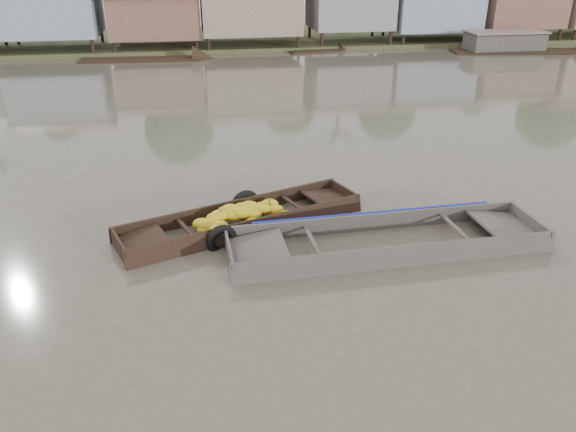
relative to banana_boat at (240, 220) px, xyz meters
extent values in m
plane|color=#514A3E|center=(0.70, -1.84, -0.19)|extent=(120.00, 120.00, 0.00)
cube|color=#384723|center=(0.70, 31.16, -0.19)|extent=(120.00, 12.00, 0.50)
cube|color=#788EA6|center=(-9.80, 27.66, 2.51)|extent=(6.20, 5.20, 3.20)
cube|color=brown|center=(-3.10, 27.66, 2.01)|extent=(5.80, 4.60, 2.70)
cube|color=#89715F|center=(3.20, 27.66, 2.46)|extent=(6.50, 5.30, 3.30)
cube|color=gray|center=(10.20, 27.66, 2.41)|extent=(5.40, 4.70, 2.90)
cube|color=#788EA6|center=(16.20, 27.66, 2.31)|extent=(6.00, 5.00, 3.10)
cube|color=brown|center=(22.70, 27.66, 2.26)|extent=(5.70, 4.90, 2.80)
cylinder|color=#473323|center=(-11.30, 32.16, 2.26)|extent=(0.28, 0.28, 4.90)
cylinder|color=#473323|center=(6.70, 32.16, 2.43)|extent=(0.28, 0.28, 5.25)
cylinder|color=#473323|center=(22.70, 32.16, 2.08)|extent=(0.28, 0.28, 4.55)
cube|color=black|center=(0.07, 0.03, -0.27)|extent=(6.13, 3.19, 0.08)
cube|color=black|center=(-0.16, 0.65, -0.03)|extent=(5.91, 2.29, 0.58)
cube|color=black|center=(0.30, -0.60, -0.03)|extent=(5.91, 2.29, 0.58)
cube|color=black|center=(2.94, 1.07, -0.03)|extent=(0.52, 1.29, 0.55)
cube|color=black|center=(2.44, 0.89, 0.04)|extent=(1.40, 1.46, 0.21)
cube|color=black|center=(-2.80, -1.02, -0.03)|extent=(0.52, 1.29, 0.55)
cube|color=black|center=(-2.30, -0.84, 0.04)|extent=(1.40, 1.46, 0.21)
cube|color=black|center=(-1.30, -0.47, 0.09)|extent=(0.54, 1.26, 0.05)
cube|color=black|center=(1.44, 0.53, 0.09)|extent=(0.54, 1.26, 0.05)
ellipsoid|color=yellow|center=(-0.13, -0.14, 0.21)|extent=(0.55, 0.46, 0.29)
ellipsoid|color=yellow|center=(0.20, 0.48, 0.08)|extent=(0.51, 0.43, 0.27)
ellipsoid|color=yellow|center=(-0.87, -0.38, -0.01)|extent=(0.46, 0.38, 0.24)
ellipsoid|color=yellow|center=(0.18, -0.05, 0.21)|extent=(0.53, 0.44, 0.27)
ellipsoid|color=yellow|center=(0.32, -0.09, 0.16)|extent=(0.51, 0.43, 0.27)
ellipsoid|color=yellow|center=(-0.56, -0.55, 0.03)|extent=(0.58, 0.49, 0.30)
ellipsoid|color=yellow|center=(-0.22, -0.02, 0.30)|extent=(0.56, 0.47, 0.29)
ellipsoid|color=yellow|center=(-0.18, 0.23, 0.13)|extent=(0.48, 0.40, 0.25)
ellipsoid|color=yellow|center=(-0.51, -0.53, 0.02)|extent=(0.57, 0.48, 0.30)
ellipsoid|color=yellow|center=(-0.34, 0.22, 0.17)|extent=(0.47, 0.39, 0.24)
ellipsoid|color=yellow|center=(-0.62, -0.15, 0.17)|extent=(0.50, 0.42, 0.26)
ellipsoid|color=yellow|center=(0.29, -0.28, 0.04)|extent=(0.47, 0.40, 0.25)
ellipsoid|color=yellow|center=(-0.48, -0.11, 0.20)|extent=(0.59, 0.50, 0.31)
ellipsoid|color=yellow|center=(0.03, -0.17, 0.27)|extent=(0.56, 0.47, 0.29)
ellipsoid|color=yellow|center=(0.23, 0.53, 0.07)|extent=(0.49, 0.41, 0.26)
ellipsoid|color=yellow|center=(-0.03, 0.14, 0.20)|extent=(0.56, 0.47, 0.29)
ellipsoid|color=yellow|center=(-0.18, 0.17, 0.17)|extent=(0.52, 0.44, 0.27)
ellipsoid|color=yellow|center=(1.19, 0.03, 0.02)|extent=(0.49, 0.41, 0.26)
ellipsoid|color=yellow|center=(0.46, 0.10, 0.21)|extent=(0.54, 0.45, 0.28)
ellipsoid|color=yellow|center=(0.90, 0.16, 0.12)|extent=(0.54, 0.46, 0.28)
ellipsoid|color=yellow|center=(-0.53, -0.43, 0.08)|extent=(0.52, 0.44, 0.27)
ellipsoid|color=yellow|center=(0.61, 0.03, 0.23)|extent=(0.46, 0.39, 0.24)
ellipsoid|color=yellow|center=(0.63, 0.55, 0.05)|extent=(0.51, 0.43, 0.27)
ellipsoid|color=yellow|center=(0.07, 0.13, 0.28)|extent=(0.45, 0.38, 0.23)
ellipsoid|color=yellow|center=(-0.22, 0.07, 0.18)|extent=(0.52, 0.44, 0.27)
ellipsoid|color=yellow|center=(0.82, 0.55, 0.10)|extent=(0.57, 0.48, 0.30)
ellipsoid|color=yellow|center=(-0.72, -0.65, -0.03)|extent=(0.47, 0.39, 0.24)
ellipsoid|color=yellow|center=(-0.94, -0.19, 0.06)|extent=(0.54, 0.45, 0.28)
ellipsoid|color=yellow|center=(0.25, 0.05, 0.30)|extent=(0.60, 0.51, 0.31)
ellipsoid|color=yellow|center=(-0.79, -0.33, 0.08)|extent=(0.59, 0.50, 0.31)
cylinder|color=#3F6626|center=(-0.45, -0.16, 0.29)|extent=(0.04, 0.04, 0.20)
cylinder|color=#3F6626|center=(0.28, 0.10, 0.29)|extent=(0.04, 0.04, 0.20)
cylinder|color=#3F6626|center=(0.80, 0.29, 0.29)|extent=(0.04, 0.04, 0.20)
torus|color=black|center=(0.23, 0.88, 0.00)|extent=(0.84, 0.47, 0.82)
torus|color=black|center=(-0.51, -0.98, 0.00)|extent=(0.79, 0.45, 0.76)
cube|color=#3A3531|center=(3.26, -1.61, -0.27)|extent=(7.34, 1.82, 0.08)
cube|color=#3A3531|center=(3.23, -0.72, -0.02)|extent=(7.45, 0.42, 0.60)
cube|color=#3A3531|center=(3.29, -2.51, -0.02)|extent=(7.45, 0.42, 0.60)
cube|color=#3A3531|center=(6.90, -1.49, -0.02)|extent=(0.12, 1.82, 0.56)
cube|color=#3A3531|center=(6.27, -1.51, 0.06)|extent=(1.32, 1.61, 0.24)
cube|color=#3A3531|center=(-0.38, -1.74, -0.02)|extent=(0.12, 1.82, 0.56)
cube|color=#3A3531|center=(0.25, -1.72, 0.06)|extent=(1.32, 1.61, 0.24)
cube|color=#3A3531|center=(1.52, -1.68, 0.10)|extent=(0.16, 1.75, 0.05)
cube|color=#3A3531|center=(5.00, -1.55, 0.10)|extent=(0.16, 1.75, 0.05)
cube|color=#665E54|center=(3.26, -1.61, -0.23)|extent=(5.59, 1.62, 0.02)
cube|color=#111EAB|center=(3.23, -0.67, 0.21)|extent=(6.02, 0.29, 0.15)
torus|color=olive|center=(4.57, -1.87, -0.20)|extent=(0.42, 0.42, 0.06)
torus|color=olive|center=(4.57, -1.87, -0.16)|extent=(0.34, 0.34, 0.06)
cube|color=black|center=(7.33, 24.90, -0.24)|extent=(3.77, 1.52, 0.35)
cube|color=black|center=(-4.10, 23.68, -0.24)|extent=(7.17, 1.94, 0.35)
cube|color=black|center=(20.58, 22.51, -0.24)|extent=(9.22, 3.21, 0.35)
cube|color=black|center=(19.70, 23.16, 0.36)|extent=(5.00, 2.00, 1.20)
camera|label=1|loc=(-0.88, -12.53, 6.12)|focal=35.00mm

